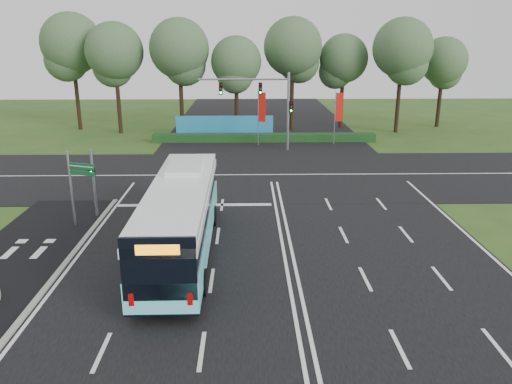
% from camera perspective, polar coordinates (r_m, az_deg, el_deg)
% --- Properties ---
extents(ground, '(120.00, 120.00, 0.00)m').
position_cam_1_polar(ground, '(26.26, 2.85, -5.04)').
color(ground, '#28511B').
rests_on(ground, ground).
extents(road_main, '(20.00, 120.00, 0.04)m').
position_cam_1_polar(road_main, '(26.25, 2.85, -5.00)').
color(road_main, black).
rests_on(road_main, ground).
extents(road_cross, '(120.00, 14.00, 0.05)m').
position_cam_1_polar(road_cross, '(37.60, 1.61, 1.97)').
color(road_cross, black).
rests_on(road_cross, ground).
extents(bike_path, '(5.00, 18.00, 0.06)m').
position_cam_1_polar(bike_path, '(25.77, -25.83, -7.24)').
color(bike_path, black).
rests_on(bike_path, ground).
extents(kerb_strip, '(0.25, 18.00, 0.12)m').
position_cam_1_polar(kerb_strip, '(24.86, -20.76, -7.41)').
color(kerb_strip, gray).
rests_on(kerb_strip, ground).
extents(city_bus, '(2.92, 13.04, 3.74)m').
position_cam_1_polar(city_bus, '(23.78, -8.56, -2.79)').
color(city_bus, '#6EF1FF').
rests_on(city_bus, ground).
extents(pedestrian_signal, '(0.37, 0.44, 3.98)m').
position_cam_1_polar(pedestrian_signal, '(29.72, -18.09, 1.22)').
color(pedestrian_signal, gray).
rests_on(pedestrian_signal, ground).
extents(street_sign, '(1.56, 0.63, 4.23)m').
position_cam_1_polar(street_sign, '(28.23, -19.91, 1.21)').
color(street_sign, gray).
rests_on(street_sign, ground).
extents(banner_flag_mid, '(0.73, 0.27, 5.14)m').
position_cam_1_polar(banner_flag_mid, '(47.45, 0.56, 9.27)').
color(banner_flag_mid, gray).
rests_on(banner_flag_mid, ground).
extents(banner_flag_right, '(0.75, 0.08, 5.05)m').
position_cam_1_polar(banner_flag_right, '(48.61, 9.34, 9.17)').
color(banner_flag_right, gray).
rests_on(banner_flag_right, ground).
extents(traffic_light_gantry, '(8.41, 0.28, 7.00)m').
position_cam_1_polar(traffic_light_gantry, '(45.08, 1.41, 10.55)').
color(traffic_light_gantry, gray).
rests_on(traffic_light_gantry, ground).
extents(hedge, '(22.00, 1.20, 0.80)m').
position_cam_1_polar(hedge, '(49.68, 0.93, 6.21)').
color(hedge, '#133616').
rests_on(hedge, ground).
extents(blue_hoarding, '(10.00, 0.30, 2.20)m').
position_cam_1_polar(blue_hoarding, '(52.03, -3.61, 7.47)').
color(blue_hoarding, '#2285B8').
rests_on(blue_hoarding, ground).
extents(eucalyptus_row, '(46.62, 9.18, 12.56)m').
position_cam_1_polar(eucalyptus_row, '(54.90, -1.08, 15.81)').
color(eucalyptus_row, black).
rests_on(eucalyptus_row, ground).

